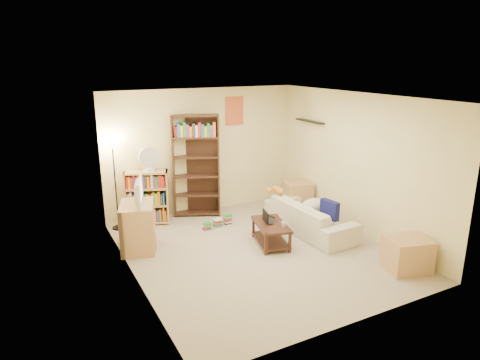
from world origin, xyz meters
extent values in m
plane|color=#C3B492|center=(0.00, 0.00, 0.00)|extent=(4.50, 4.50, 0.00)
cube|color=#FAEEA8|center=(0.00, 2.25, 1.25)|extent=(4.00, 0.04, 2.50)
cube|color=#FAEEA8|center=(0.00, -2.25, 1.25)|extent=(4.00, 0.04, 2.50)
cube|color=#FAEEA8|center=(-2.00, 0.00, 1.25)|extent=(0.04, 4.50, 2.50)
cube|color=#FAEEA8|center=(2.00, 0.00, 1.25)|extent=(0.04, 4.50, 2.50)
cube|color=white|center=(0.00, 0.00, 2.50)|extent=(4.00, 4.50, 0.04)
cube|color=red|center=(0.72, 2.24, 2.02)|extent=(0.40, 0.02, 0.58)
cube|color=black|center=(1.92, 1.30, 1.85)|extent=(0.12, 0.80, 0.03)
imported|color=beige|center=(1.26, 0.29, 0.28)|extent=(1.95, 0.87, 0.56)
cube|color=#131553|center=(1.36, -0.12, 0.53)|extent=(0.16, 0.38, 0.33)
ellipsoid|color=beige|center=(1.40, 0.34, 0.48)|extent=(0.51, 0.37, 0.22)
ellipsoid|color=orange|center=(1.03, 1.02, 0.63)|extent=(0.35, 0.17, 0.14)
sphere|color=orange|center=(0.82, 1.01, 0.65)|extent=(0.12, 0.12, 0.12)
cube|color=#3A1D16|center=(0.33, 0.13, 0.36)|extent=(0.67, 0.95, 0.04)
cube|color=#3A1D16|center=(0.33, 0.13, 0.08)|extent=(0.64, 0.90, 0.03)
cube|color=#3A1D16|center=(0.04, -0.19, 0.19)|extent=(0.04, 0.04, 0.38)
cube|color=#3A1D16|center=(0.44, -0.29, 0.19)|extent=(0.04, 0.04, 0.38)
cube|color=#3A1D16|center=(0.23, 0.54, 0.19)|extent=(0.04, 0.04, 0.38)
cube|color=#3A1D16|center=(0.62, 0.44, 0.19)|extent=(0.04, 0.04, 0.38)
imported|color=black|center=(0.38, 0.17, 0.39)|extent=(0.46, 0.45, 0.02)
cube|color=white|center=(0.26, 0.20, 0.50)|extent=(0.08, 0.28, 0.19)
imported|color=silver|center=(0.43, -0.11, 0.43)|extent=(0.19, 0.19, 0.09)
cube|color=black|center=(0.50, 0.38, 0.39)|extent=(0.06, 0.16, 0.02)
cube|color=tan|center=(-1.70, 0.98, 0.39)|extent=(0.73, 0.86, 0.79)
imported|color=black|center=(-1.70, 0.98, 1.00)|extent=(0.78, 0.53, 0.42)
cube|color=#43291A|center=(-0.22, 2.05, 1.01)|extent=(0.95, 0.65, 2.02)
cube|color=tan|center=(-1.23, 2.05, 0.52)|extent=(0.86, 0.58, 1.03)
cylinder|color=white|center=(-1.18, 2.03, 1.05)|extent=(0.21, 0.21, 0.04)
cylinder|color=white|center=(-1.18, 2.03, 1.15)|extent=(0.02, 0.02, 0.21)
cylinder|color=white|center=(-1.18, 2.00, 1.31)|extent=(0.37, 0.06, 0.37)
cylinder|color=black|center=(-1.80, 2.05, 0.01)|extent=(0.24, 0.24, 0.03)
cylinder|color=black|center=(-1.80, 2.05, 0.77)|extent=(0.03, 0.03, 1.54)
cone|color=#FFECC6|center=(-1.80, 2.05, 1.57)|extent=(0.28, 0.28, 0.12)
cube|color=tan|center=(1.72, 1.35, 0.30)|extent=(0.64, 0.64, 0.61)
cube|color=tan|center=(1.65, -1.59, 0.25)|extent=(0.72, 0.65, 0.51)
cube|color=red|center=(-0.37, 1.23, 0.07)|extent=(0.15, 0.12, 0.13)
cube|color=#1966B2|center=(-0.14, 1.27, 0.08)|extent=(0.15, 0.12, 0.16)
cube|color=gold|center=(0.10, 1.31, 0.09)|extent=(0.15, 0.12, 0.19)
camera|label=1|loc=(-3.24, -5.57, 3.06)|focal=32.00mm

